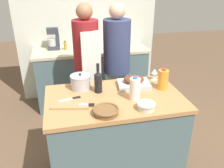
{
  "coord_description": "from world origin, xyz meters",
  "views": [
    {
      "loc": [
        -0.46,
        -1.93,
        1.98
      ],
      "look_at": [
        0.0,
        0.12,
        1.0
      ],
      "focal_mm": 38.0,
      "sensor_mm": 36.0,
      "label": 1
    }
  ],
  "objects": [
    {
      "name": "condiment_bottle_tall",
      "position": [
        0.57,
        1.71,
        1.01
      ],
      "size": [
        0.05,
        0.05,
        0.21
      ],
      "color": "#234C28",
      "rests_on": "back_counter"
    },
    {
      "name": "mixing_bowl",
      "position": [
        0.21,
        -0.28,
        0.95
      ],
      "size": [
        0.16,
        0.16,
        0.06
      ],
      "color": "beige",
      "rests_on": "kitchen_island"
    },
    {
      "name": "roasting_pan",
      "position": [
        0.24,
        0.18,
        0.96
      ],
      "size": [
        0.35,
        0.27,
        0.12
      ],
      "color": "#BCBCC1",
      "rests_on": "kitchen_island"
    },
    {
      "name": "back_counter",
      "position": [
        0.0,
        1.61,
        0.46
      ],
      "size": [
        1.76,
        0.6,
        0.91
      ],
      "color": "#4C666B",
      "rests_on": "ground_plane"
    },
    {
      "name": "wine_bottle_green",
      "position": [
        -0.13,
        0.14,
        1.03
      ],
      "size": [
        0.08,
        0.08,
        0.3
      ],
      "color": "black",
      "rests_on": "kitchen_island"
    },
    {
      "name": "wine_glass_left",
      "position": [
        0.51,
        0.29,
        1.01
      ],
      "size": [
        0.07,
        0.07,
        0.13
      ],
      "color": "silver",
      "rests_on": "kitchen_island"
    },
    {
      "name": "knife_paring",
      "position": [
        -0.28,
        -0.12,
        0.94
      ],
      "size": [
        0.14,
        0.05,
        0.01
      ],
      "color": "#B7B7BC",
      "rests_on": "cutting_board"
    },
    {
      "name": "back_wall",
      "position": [
        0.0,
        1.96,
        1.27
      ],
      "size": [
        2.26,
        0.1,
        2.55
      ],
      "color": "silver",
      "rests_on": "ground_plane"
    },
    {
      "name": "kitchen_island",
      "position": [
        0.0,
        0.0,
        0.46
      ],
      "size": [
        1.3,
        0.79,
        0.92
      ],
      "color": "#4C666B",
      "rests_on": "ground_plane"
    },
    {
      "name": "knife_chef",
      "position": [
        -0.41,
        0.01,
        0.94
      ],
      "size": [
        0.2,
        0.07,
        0.01
      ],
      "color": "#B7B7BC",
      "rests_on": "cutting_board"
    },
    {
      "name": "condiment_bottle_short",
      "position": [
        -0.38,
        1.66,
        0.97
      ],
      "size": [
        0.05,
        0.05,
        0.14
      ],
      "color": "#B28E2D",
      "rests_on": "back_counter"
    },
    {
      "name": "milk_jug",
      "position": [
        0.17,
        -0.09,
        1.02
      ],
      "size": [
        0.1,
        0.1,
        0.23
      ],
      "color": "white",
      "rests_on": "kitchen_island"
    },
    {
      "name": "juice_jug",
      "position": [
        0.51,
        0.06,
        1.02
      ],
      "size": [
        0.1,
        0.1,
        0.22
      ],
      "color": "orange",
      "rests_on": "kitchen_island"
    },
    {
      "name": "stand_mixer",
      "position": [
        -0.55,
        1.72,
        1.05
      ],
      "size": [
        0.18,
        0.14,
        0.33
      ],
      "color": "#333842",
      "rests_on": "back_counter"
    },
    {
      "name": "wicker_basket",
      "position": [
        -0.14,
        -0.28,
        0.95
      ],
      "size": [
        0.22,
        0.22,
        0.06
      ],
      "color": "brown",
      "rests_on": "kitchen_island"
    },
    {
      "name": "stock_pot",
      "position": [
        -0.3,
        0.25,
        0.99
      ],
      "size": [
        0.2,
        0.2,
        0.17
      ],
      "color": "#B7B7BC",
      "rests_on": "kitchen_island"
    },
    {
      "name": "person_cook_aproned",
      "position": [
        -0.15,
        0.88,
        0.94
      ],
      "size": [
        0.32,
        0.34,
        1.68
      ],
      "rotation": [
        0.0,
        0.0,
        0.28
      ],
      "color": "beige",
      "rests_on": "ground_plane"
    },
    {
      "name": "person_cook_guest",
      "position": [
        0.23,
        0.88,
        0.93
      ],
      "size": [
        0.34,
        0.34,
        1.67
      ],
      "rotation": [
        0.0,
        0.0,
        -0.22
      ],
      "color": "beige",
      "rests_on": "ground_plane"
    },
    {
      "name": "cutting_board",
      "position": [
        -0.42,
        -0.06,
        0.92
      ],
      "size": [
        0.36,
        0.24,
        0.02
      ],
      "color": "#AD7F51",
      "rests_on": "kitchen_island"
    }
  ]
}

